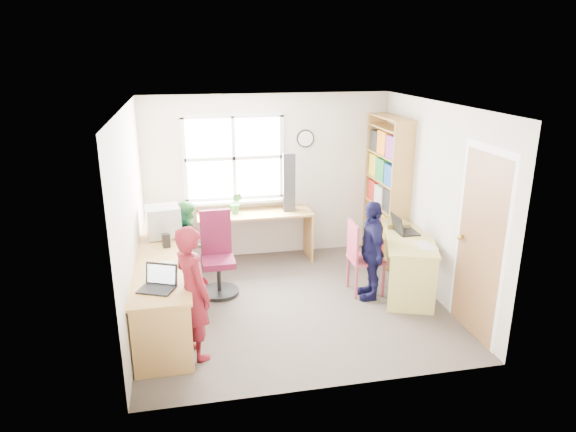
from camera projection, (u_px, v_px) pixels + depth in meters
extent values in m
cube|color=#453D36|center=(292.00, 304.00, 6.34)|extent=(3.60, 3.40, 0.02)
cube|color=white|center=(293.00, 104.00, 5.59)|extent=(3.60, 3.40, 0.02)
cube|color=beige|center=(268.00, 177.00, 7.56)|extent=(3.60, 0.02, 2.40)
cube|color=beige|center=(334.00, 268.00, 4.37)|extent=(3.60, 0.02, 2.40)
cube|color=beige|center=(131.00, 220.00, 5.62)|extent=(0.02, 3.40, 2.40)
cube|color=beige|center=(436.00, 201.00, 6.31)|extent=(0.02, 3.40, 2.40)
cube|color=white|center=(234.00, 158.00, 7.35)|extent=(1.40, 0.01, 1.20)
cube|color=white|center=(234.00, 158.00, 7.34)|extent=(1.48, 0.04, 1.28)
cube|color=olive|center=(479.00, 247.00, 5.39)|extent=(0.02, 0.82, 2.00)
sphere|color=gold|center=(460.00, 237.00, 5.69)|extent=(0.07, 0.07, 0.07)
cylinder|color=black|center=(305.00, 138.00, 7.46)|extent=(0.26, 0.03, 0.26)
cylinder|color=white|center=(306.00, 139.00, 7.45)|extent=(0.22, 0.01, 0.22)
cube|color=tan|center=(163.00, 254.00, 5.91)|extent=(0.60, 2.70, 0.03)
cube|color=tan|center=(255.00, 213.00, 7.38)|extent=(1.65, 0.56, 0.03)
cube|color=tan|center=(166.00, 283.00, 6.03)|extent=(0.56, 0.03, 0.72)
cube|color=tan|center=(163.00, 343.00, 4.80)|extent=(0.56, 0.03, 0.72)
cube|color=tan|center=(168.00, 244.00, 7.26)|extent=(0.56, 0.03, 0.72)
cube|color=tan|center=(308.00, 234.00, 7.65)|extent=(0.03, 0.52, 0.72)
cube|color=tan|center=(164.00, 324.00, 5.14)|extent=(0.54, 0.45, 0.72)
cube|color=#D4CC6A|center=(410.00, 239.00, 6.44)|extent=(0.97, 1.39, 0.03)
cube|color=#D4CC6A|center=(412.00, 286.00, 5.97)|extent=(0.53, 0.21, 0.70)
cube|color=#D4CC6A|center=(404.00, 248.00, 7.13)|extent=(0.53, 0.21, 0.70)
cube|color=tan|center=(401.00, 199.00, 6.96)|extent=(0.30, 0.02, 2.10)
cube|color=tan|center=(374.00, 181.00, 7.89)|extent=(0.30, 0.02, 2.10)
cube|color=tan|center=(391.00, 117.00, 7.10)|extent=(0.30, 1.00, 0.02)
cube|color=tan|center=(383.00, 253.00, 7.73)|extent=(0.30, 1.00, 0.02)
cube|color=tan|center=(384.00, 231.00, 7.62)|extent=(0.30, 1.00, 0.02)
cube|color=tan|center=(386.00, 206.00, 7.50)|extent=(0.30, 1.00, 0.02)
cube|color=tan|center=(387.00, 181.00, 7.38)|extent=(0.30, 1.00, 0.02)
cube|color=tan|center=(389.00, 155.00, 7.27)|extent=(0.30, 1.00, 0.02)
cube|color=tan|center=(390.00, 128.00, 7.15)|extent=(0.30, 1.00, 0.02)
cube|color=red|center=(391.00, 251.00, 7.40)|extent=(0.25, 0.28, 0.27)
cube|color=#1A499D|center=(383.00, 243.00, 7.70)|extent=(0.25, 0.30, 0.29)
cube|color=#1F8338|center=(376.00, 236.00, 7.98)|extent=(0.25, 0.26, 0.30)
cube|color=gold|center=(393.00, 227.00, 7.29)|extent=(0.25, 0.28, 0.30)
cube|color=#793483|center=(384.00, 219.00, 7.58)|extent=(0.25, 0.30, 0.32)
cube|color=orange|center=(377.00, 214.00, 7.87)|extent=(0.25, 0.26, 0.29)
cube|color=#272727|center=(394.00, 200.00, 7.17)|extent=(0.25, 0.28, 0.32)
cube|color=silver|center=(386.00, 196.00, 7.47)|extent=(0.25, 0.30, 0.29)
cube|color=red|center=(378.00, 190.00, 7.75)|extent=(0.25, 0.26, 0.30)
cube|color=#1A499D|center=(396.00, 175.00, 7.06)|extent=(0.25, 0.28, 0.29)
cube|color=#1F8338|center=(387.00, 170.00, 7.35)|extent=(0.25, 0.30, 0.30)
cube|color=gold|center=(380.00, 165.00, 7.63)|extent=(0.25, 0.26, 0.32)
cube|color=#793483|center=(398.00, 147.00, 6.94)|extent=(0.25, 0.28, 0.30)
cube|color=orange|center=(389.00, 143.00, 7.23)|extent=(0.25, 0.30, 0.32)
cube|color=#272727|center=(381.00, 140.00, 7.52)|extent=(0.25, 0.26, 0.29)
cylinder|color=black|center=(220.00, 292.00, 6.56)|extent=(0.51, 0.51, 0.04)
cylinder|color=black|center=(219.00, 277.00, 6.50)|extent=(0.05, 0.05, 0.37)
cube|color=#5A102C|center=(218.00, 262.00, 6.44)|extent=(0.42, 0.42, 0.08)
cube|color=#5A102C|center=(216.00, 232.00, 6.51)|extent=(0.39, 0.08, 0.58)
cylinder|color=#AE3A4E|center=(356.00, 283.00, 6.37)|extent=(0.04, 0.04, 0.44)
cylinder|color=#AE3A4E|center=(383.00, 280.00, 6.43)|extent=(0.04, 0.04, 0.44)
cylinder|color=#AE3A4E|center=(348.00, 271.00, 6.70)|extent=(0.04, 0.04, 0.44)
cylinder|color=#AE3A4E|center=(374.00, 269.00, 6.76)|extent=(0.04, 0.04, 0.44)
cube|color=#AE3A4E|center=(366.00, 259.00, 6.50)|extent=(0.42, 0.42, 0.04)
cube|color=#AE3A4E|center=(353.00, 241.00, 6.39)|extent=(0.04, 0.39, 0.49)
cube|color=#AEADB2|center=(164.00, 236.00, 6.41)|extent=(0.32, 0.27, 0.02)
cube|color=#AEADB2|center=(163.00, 221.00, 6.35)|extent=(0.44, 0.41, 0.38)
cube|color=#3F72F2|center=(180.00, 219.00, 6.42)|extent=(0.05, 0.31, 0.27)
cube|color=black|center=(157.00, 289.00, 4.98)|extent=(0.40, 0.35, 0.02)
cube|color=black|center=(162.00, 274.00, 5.06)|extent=(0.33, 0.18, 0.22)
cube|color=white|center=(161.00, 274.00, 5.06)|extent=(0.28, 0.15, 0.18)
cube|color=black|center=(406.00, 232.00, 6.62)|extent=(0.26, 0.35, 0.02)
cube|color=black|center=(397.00, 224.00, 6.56)|extent=(0.06, 0.35, 0.23)
cube|color=#3F72F2|center=(398.00, 224.00, 6.56)|extent=(0.04, 0.31, 0.19)
cube|color=black|center=(166.00, 240.00, 6.06)|extent=(0.10, 0.10, 0.16)
cube|color=black|center=(164.00, 224.00, 6.58)|extent=(0.12, 0.12, 0.20)
cube|color=black|center=(289.00, 182.00, 7.35)|extent=(0.18, 0.17, 0.85)
cube|color=red|center=(396.00, 223.00, 6.87)|extent=(0.34, 0.34, 0.06)
cube|color=beige|center=(166.00, 266.00, 5.54)|extent=(0.24, 0.30, 0.00)
cube|color=beige|center=(425.00, 245.00, 6.17)|extent=(0.22, 0.31, 0.00)
imported|color=#307839|center=(236.00, 203.00, 7.27)|extent=(0.21, 0.19, 0.31)
imported|color=maroon|center=(193.00, 293.00, 5.05)|extent=(0.53, 0.60, 1.39)
imported|color=#327D33|center=(189.00, 244.00, 6.65)|extent=(0.46, 0.58, 1.16)
imported|color=#13123B|center=(372.00, 250.00, 6.31)|extent=(0.38, 0.76, 1.26)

